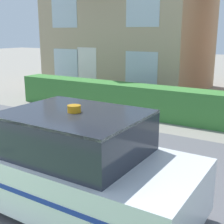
# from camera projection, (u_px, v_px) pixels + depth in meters

# --- Properties ---
(road_strip) EXTENTS (28.00, 5.74, 0.01)m
(road_strip) POSITION_uv_depth(u_px,v_px,m) (57.00, 158.00, 7.01)
(road_strip) COLOR #5B5B60
(road_strip) RESTS_ON ground
(garden_hedge) EXTENTS (13.01, 0.86, 1.03)m
(garden_hedge) POSITION_uv_depth(u_px,v_px,m) (184.00, 106.00, 9.70)
(garden_hedge) COLOR #3D7F38
(garden_hedge) RESTS_ON ground
(police_car) EXTENTS (4.26, 1.80, 1.71)m
(police_car) POSITION_uv_depth(u_px,v_px,m) (67.00, 164.00, 4.84)
(police_car) COLOR black
(police_car) RESTS_ON road_strip
(house_left) EXTENTS (7.29, 5.69, 7.18)m
(house_left) POSITION_uv_depth(u_px,v_px,m) (131.00, 12.00, 14.95)
(house_left) COLOR tan
(house_left) RESTS_ON ground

